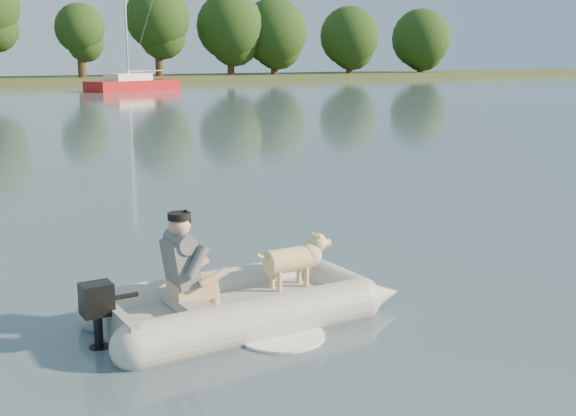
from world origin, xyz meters
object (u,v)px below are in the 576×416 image
sailboat (133,84)px  man (182,259)px  dinghy (243,268)px  dog (289,264)px

sailboat → man: bearing=-130.4°
dinghy → sailboat: sailboat is taller
dog → sailboat: sailboat is taller
dog → sailboat: size_ratio=0.08×
dog → sailboat: bearing=72.8°
dinghy → man: man is taller
dinghy → man: 0.66m
dinghy → dog: (0.59, 0.07, -0.06)m
dog → man: bearing=180.0°
dinghy → man: bearing=175.8°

